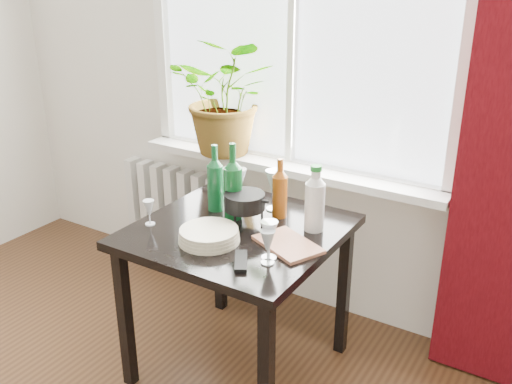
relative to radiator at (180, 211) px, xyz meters
The scene contains 18 objects.
window 1.43m from the radiator, ahead, with size 1.72×0.08×1.62m.
windowsill 0.87m from the radiator, ahead, with size 1.72×0.20×0.04m.
radiator is the anchor object (origin of this frame).
table 1.09m from the radiator, 36.54° to the right, with size 0.85×0.85×0.74m.
potted_plant 0.88m from the radiator, ahead, with size 0.56×0.49×0.63m, color #286A1C.
wine_bottle_left 0.98m from the radiator, 38.49° to the right, with size 0.07×0.07×0.32m, color #0E4922, non-canonical shape.
wine_bottle_right 1.09m from the radiator, 35.45° to the right, with size 0.08×0.08×0.36m, color #0D481D, non-canonical shape.
bottle_amber 1.15m from the radiator, 24.52° to the right, with size 0.07×0.07×0.28m, color brown, non-canonical shape.
cleaning_bottle 1.34m from the radiator, 22.55° to the right, with size 0.09×0.09×0.30m, color silver, non-canonical shape.
wineglass_front_right 1.43m from the radiator, 35.77° to the right, with size 0.07×0.07×0.16m, color silver, non-canonical shape.
wineglass_far_right 1.46m from the radiator, 36.65° to the right, with size 0.06×0.06×0.14m, color #B2BCC0, non-canonical shape.
wineglass_back_center 1.07m from the radiator, 23.02° to the right, with size 0.09×0.09×0.20m, color silver, non-canonical shape.
wineglass_back_left 0.89m from the radiator, 28.05° to the right, with size 0.07×0.07×0.16m, color silver, non-canonical shape.
wineglass_front_left 1.04m from the radiator, 58.12° to the right, with size 0.05×0.05×0.12m, color silver, non-canonical shape.
plate_stack 1.21m from the radiator, 44.36° to the right, with size 0.26×0.26×0.06m, color beige.
fondue_pot 1.11m from the radiator, 34.07° to the right, with size 0.21×0.18×0.14m, color black, non-canonical shape.
tv_remote 1.41m from the radiator, 40.64° to the right, with size 0.05×0.16×0.02m, color black.
cutting_board 1.36m from the radiator, 30.84° to the right, with size 0.28×0.18×0.01m, color #A6674B.
Camera 1 is at (1.35, -0.32, 1.82)m, focal length 40.00 mm.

